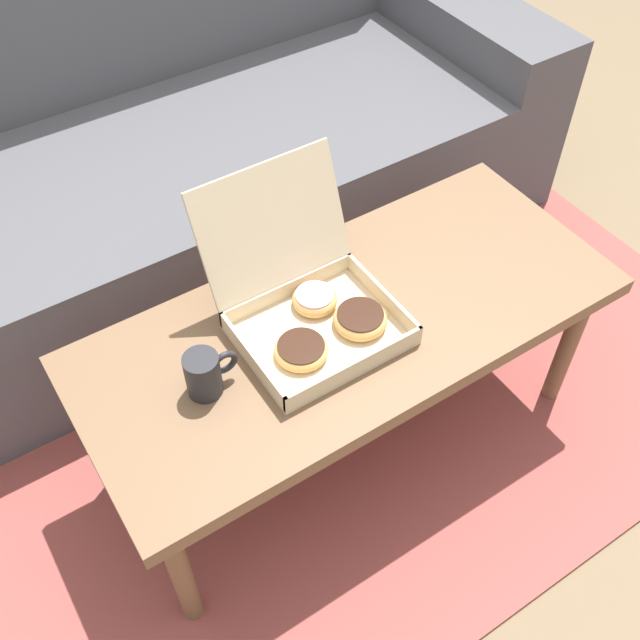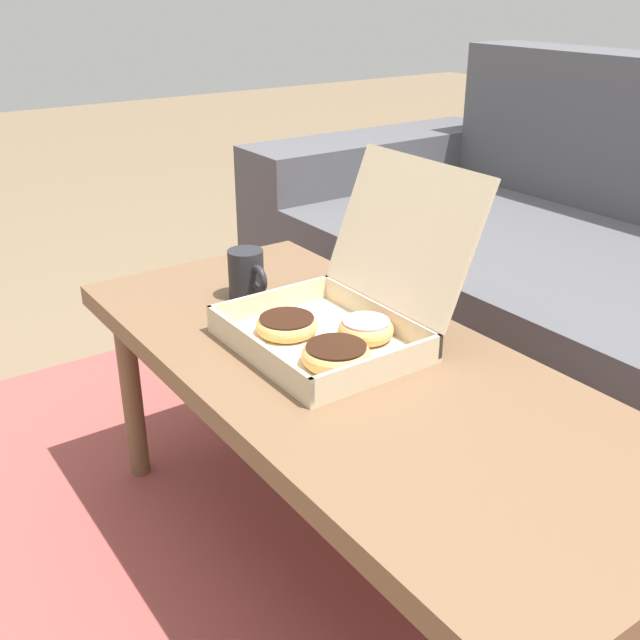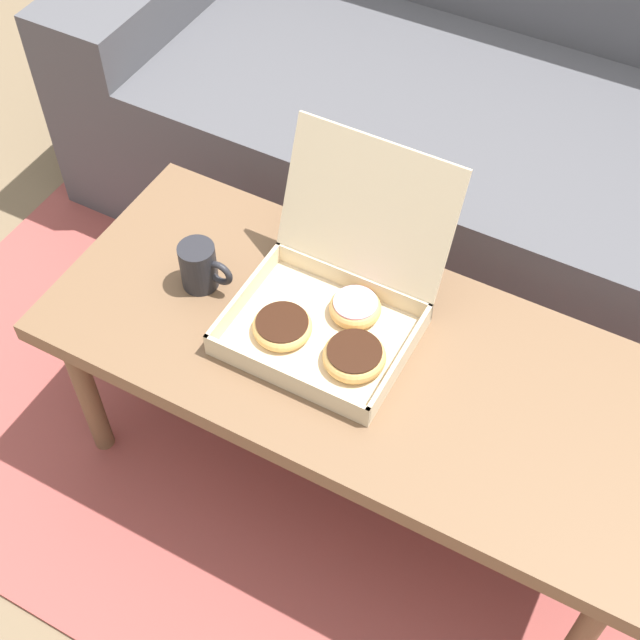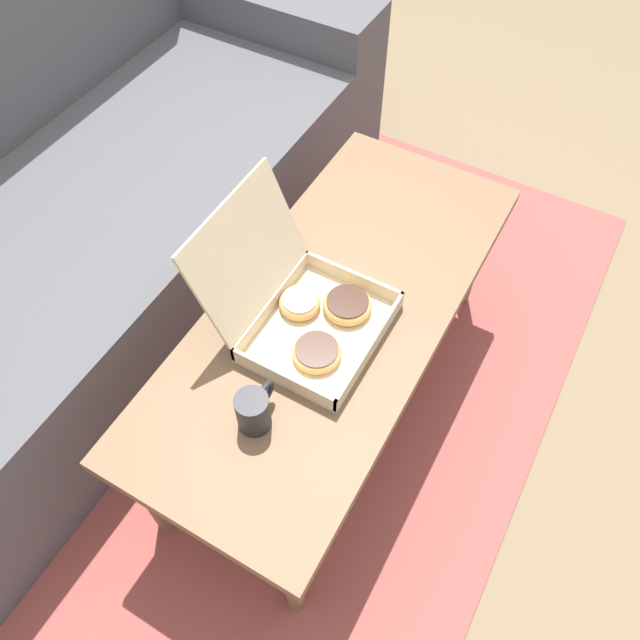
{
  "view_description": "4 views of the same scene",
  "coord_description": "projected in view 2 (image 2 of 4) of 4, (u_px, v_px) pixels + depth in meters",
  "views": [
    {
      "loc": [
        -0.63,
        -0.89,
        1.65
      ],
      "look_at": [
        -0.08,
        -0.05,
        0.51
      ],
      "focal_mm": 42.0,
      "sensor_mm": 36.0,
      "label": 1
    },
    {
      "loc": [
        0.86,
        -0.71,
        1.04
      ],
      "look_at": [
        -0.08,
        -0.05,
        0.51
      ],
      "focal_mm": 42.0,
      "sensor_mm": 36.0,
      "label": 2
    },
    {
      "loc": [
        0.39,
        -0.92,
        1.75
      ],
      "look_at": [
        -0.08,
        -0.05,
        0.51
      ],
      "focal_mm": 50.0,
      "sensor_mm": 36.0,
      "label": 3
    },
    {
      "loc": [
        -0.78,
        -0.44,
        1.64
      ],
      "look_at": [
        -0.08,
        -0.05,
        0.51
      ],
      "focal_mm": 35.0,
      "sensor_mm": 36.0,
      "label": 4
    }
  ],
  "objects": [
    {
      "name": "ground_plane",
      "position": [
        365.0,
        569.0,
        1.44
      ],
      "size": [
        12.0,
        12.0,
        0.0
      ],
      "primitive_type": "plane",
      "color": "#756047"
    },
    {
      "name": "area_rug",
      "position": [
        475.0,
        510.0,
        1.6
      ],
      "size": [
        2.32,
        1.84,
        0.01
      ],
      "primitive_type": "cube",
      "color": "#994742",
      "rests_on": "ground_plane"
    },
    {
      "name": "coffee_table",
      "position": [
        352.0,
        389.0,
        1.25
      ],
      "size": [
        1.19,
        0.51,
        0.46
      ],
      "color": "brown",
      "rests_on": "ground_plane"
    },
    {
      "name": "pastry_box",
      "position": [
        342.0,
        315.0,
        1.28
      ],
      "size": [
        0.33,
        0.36,
        0.3
      ],
      "color": "beige",
      "rests_on": "coffee_table"
    },
    {
      "name": "coffee_mug",
      "position": [
        247.0,
        274.0,
        1.46
      ],
      "size": [
        0.11,
        0.07,
        0.1
      ],
      "color": "#232328",
      "rests_on": "coffee_table"
    }
  ]
}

